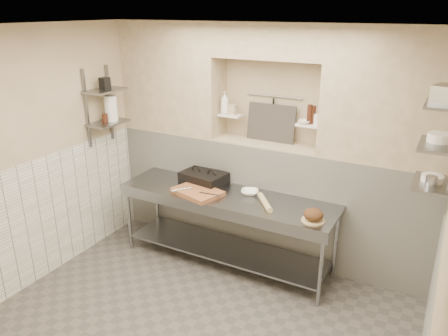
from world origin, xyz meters
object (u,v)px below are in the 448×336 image
Objects in this scene: bread_loaf at (314,214)px; jug_left at (111,108)px; prep_table at (226,215)px; panini_press at (204,178)px; rolling_pin at (265,202)px; bottle_soap at (225,103)px; mixing_bowl at (250,192)px; bowl_alcove at (304,122)px; cutting_board at (198,192)px.

bread_loaf is 0.65× the size of jug_left.
bread_loaf is at bearing -7.89° from prep_table.
rolling_pin is (0.91, -0.23, -0.04)m from panini_press.
prep_table is 8.32× the size of jug_left.
prep_table is 0.58m from rolling_pin.
rolling_pin is 1.35m from bottle_soap.
prep_table is 1.15m from bread_loaf.
jug_left is (-1.58, -0.06, 1.13)m from prep_table.
bread_loaf is 2.79m from jug_left.
mixing_bowl is at bearing 6.92° from jug_left.
bowl_alcove is (-0.38, 0.69, 0.76)m from bread_loaf.
cutting_board is 2.72× the size of mixing_bowl.
prep_table is 19.24× the size of bowl_alcove.
rolling_pin reaches higher than prep_table.
cutting_board is 1.14m from bottle_soap.
cutting_board is (-0.31, -0.12, 0.28)m from prep_table.
panini_press is at bearing 167.05° from bread_loaf.
panini_press is at bearing 166.01° from rolling_pin.
panini_press is 1.44m from jug_left.
panini_press reaches higher than mixing_bowl.
prep_table is 12.88× the size of mixing_bowl.
cutting_board is at bearing 178.76° from bread_loaf.
prep_table is 0.43m from cutting_board.
prep_table is 1.41m from bowl_alcove.
jug_left is at bearing -154.88° from bottle_soap.
bread_loaf is (1.40, -0.03, 0.05)m from cutting_board.
mixing_bowl is (0.64, -0.03, -0.05)m from panini_press.
bottle_soap is at bearing 144.48° from mixing_bowl.
rolling_pin is 2.10× the size of bread_loaf.
rolling_pin is 1.36× the size of jug_left.
cutting_board is 2.71× the size of bread_loaf.
bowl_alcove is 2.36m from jug_left.
bread_loaf is at bearing -4.84° from panini_press.
bread_loaf is at bearing -26.40° from bottle_soap.
prep_table is 4.56× the size of panini_press.
cutting_board is 0.82m from rolling_pin.
bottle_soap is at bearing 89.33° from cutting_board.
bottle_soap is at bearing -179.76° from bowl_alcove.
jug_left is at bearing -159.63° from panini_press.
jug_left is at bearing 177.35° from cutting_board.
jug_left is (-1.27, 0.06, 0.84)m from cutting_board.
cutting_board is at bearing -146.76° from bowl_alcove.
cutting_board is 0.61m from mixing_bowl.
jug_left reaches higher than prep_table.
bowl_alcove reaches higher than rolling_pin.
rolling_pin is at bearing -108.97° from bowl_alcove.
bottle_soap reaches higher than jug_left.
rolling_pin is (0.27, -0.19, 0.01)m from mixing_bowl.
bottle_soap reaches higher than rolling_pin.
bottle_soap is (-0.30, 0.54, 1.21)m from prep_table.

